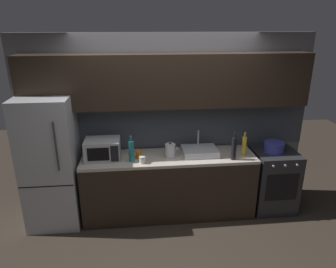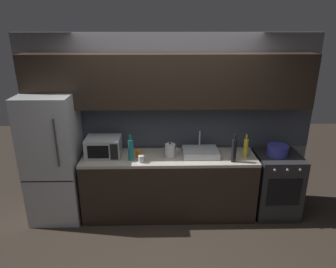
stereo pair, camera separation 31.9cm
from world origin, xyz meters
name	(u,v)px [view 1 (the left image)]	position (x,y,z in m)	size (l,w,h in m)	color
ground_plane	(177,256)	(0.00, 0.00, 0.00)	(10.00, 10.00, 0.00)	#2D261E
back_wall	(167,105)	(0.00, 1.20, 1.55)	(4.11, 0.44, 2.50)	slate
counter_run	(169,185)	(0.00, 0.90, 0.45)	(2.37, 0.60, 0.90)	black
refrigerator	(51,162)	(-1.56, 0.90, 0.89)	(0.68, 0.69, 1.77)	#ADAFB5
oven_range	(272,180)	(1.52, 0.90, 0.45)	(0.60, 0.62, 0.90)	#232326
microwave	(103,149)	(-0.88, 0.92, 1.04)	(0.46, 0.35, 0.27)	#A8AAAF
sink_basin	(200,151)	(0.43, 0.93, 0.94)	(0.48, 0.38, 0.30)	#ADAFB5
kettle	(170,151)	(0.02, 0.87, 0.99)	(0.18, 0.14, 0.21)	#B7BABF
wine_bottle_yellow	(244,146)	(1.03, 0.84, 1.04)	(0.06, 0.06, 0.33)	gold
wine_bottle_dark	(234,148)	(0.84, 0.71, 1.06)	(0.07, 0.07, 0.38)	black
wine_bottle_teal	(131,151)	(-0.50, 0.79, 1.05)	(0.07, 0.07, 0.35)	#19666B
mug_orange	(139,155)	(-0.41, 0.88, 0.95)	(0.07, 0.07, 0.10)	orange
mug_clear	(142,160)	(-0.37, 0.72, 0.95)	(0.08, 0.08, 0.09)	silver
cooking_pot	(274,147)	(1.49, 0.90, 0.97)	(0.28, 0.28, 0.15)	#333899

